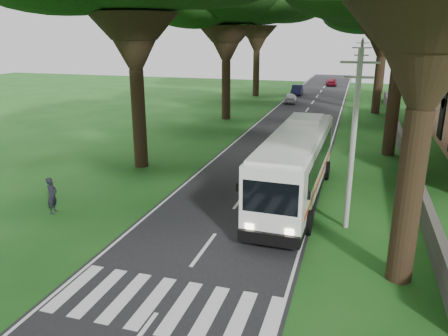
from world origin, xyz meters
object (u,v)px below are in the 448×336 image
at_px(distant_car_c, 331,82).
at_px(pedestrian, 52,195).
at_px(pole_mid, 358,87).
at_px(pole_near, 353,139).
at_px(distant_car_a, 290,98).
at_px(pole_far, 360,69).
at_px(coach_bus, 296,164).
at_px(distant_car_b, 297,90).

relative_size(distant_car_c, pedestrian, 2.28).
bearing_deg(pedestrian, pole_mid, -42.10).
bearing_deg(pole_near, distant_car_a, 102.62).
distance_m(pole_far, coach_bus, 37.25).
relative_size(pole_near, distant_car_b, 1.92).
bearing_deg(distant_car_b, pole_mid, -73.81).
relative_size(distant_car_a, distant_car_b, 0.88).
xyz_separation_m(pole_mid, distant_car_a, (-8.23, 16.75, -3.53)).
height_order(distant_car_a, distant_car_c, distant_car_a).
relative_size(pole_mid, pole_far, 1.00).
height_order(coach_bus, pedestrian, coach_bus).
distance_m(coach_bus, distant_car_c, 55.17).
relative_size(pole_mid, distant_car_b, 1.92).
bearing_deg(pole_near, pedestrian, -169.93).
relative_size(pole_near, distant_car_a, 2.18).
bearing_deg(distant_car_a, coach_bus, 93.83).
bearing_deg(distant_car_a, pedestrian, 76.38).
xyz_separation_m(pole_near, pedestrian, (-13.97, -2.48, -3.27)).
relative_size(coach_bus, distant_car_c, 2.99).
bearing_deg(pole_far, distant_car_b, 150.52).
bearing_deg(pole_mid, pole_near, -90.00).
height_order(distant_car_a, distant_car_b, distant_car_b).
height_order(pole_mid, distant_car_a, pole_mid).
bearing_deg(pole_far, distant_car_c, 104.13).
xyz_separation_m(distant_car_b, distant_car_c, (3.96, 13.25, -0.09)).
height_order(pole_mid, pole_far, same).
relative_size(pole_far, distant_car_a, 2.18).
distance_m(pole_near, pole_mid, 20.00).
bearing_deg(coach_bus, pole_near, -44.97).
bearing_deg(pole_near, pole_far, 90.00).
bearing_deg(coach_bus, distant_car_b, 99.05).
bearing_deg(pole_near, distant_car_c, 94.48).
relative_size(pole_mid, coach_bus, 0.64).
xyz_separation_m(distant_car_c, pedestrian, (-9.42, -60.53, 0.28)).
height_order(pole_mid, distant_car_b, pole_mid).
xyz_separation_m(pole_mid, distant_car_c, (-4.54, 38.05, -3.55)).
bearing_deg(pedestrian, coach_bus, -74.43).
height_order(distant_car_b, distant_car_c, distant_car_b).
bearing_deg(distant_car_a, pole_mid, 110.87).
distance_m(pole_mid, pedestrian, 26.67).
relative_size(coach_bus, distant_car_b, 2.98).
bearing_deg(distant_car_a, pole_near, 97.33).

